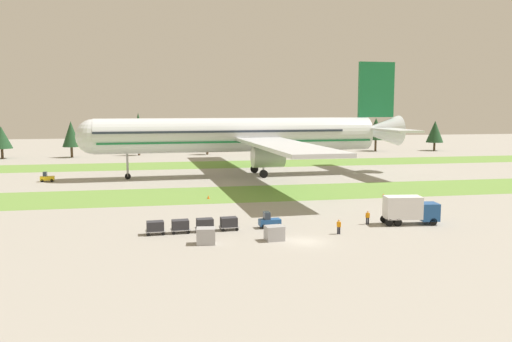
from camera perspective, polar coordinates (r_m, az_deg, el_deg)
The scene contains 18 objects.
ground_plane at distance 59.18m, azimuth 5.36°, elevation -7.54°, with size 400.00×400.00×0.00m, color gray.
grass_strip_near at distance 90.86m, azimuth -0.46°, elevation -2.41°, with size 320.00×17.02×0.01m, color olive.
grass_strip_far at distance 136.01m, azimuth -3.94°, elevation 0.70°, with size 320.00×17.02×0.01m, color olive.
airliner at distance 113.16m, azimuth -0.87°, elevation 3.91°, with size 69.89×85.87×24.46m.
baggage_tug at distance 65.41m, azimuth 1.42°, elevation -5.38°, with size 2.68×1.47×1.97m.
cargo_dolly_lead at distance 64.21m, azimuth -2.92°, elevation -5.52°, with size 2.30×1.64×1.55m.
cargo_dolly_second at distance 63.71m, azimuth -5.48°, elevation -5.65°, with size 2.30×1.64×1.55m.
cargo_dolly_third at distance 63.33m, azimuth -8.09°, elevation -5.76°, with size 2.30×1.64×1.55m.
cargo_dolly_fourth at distance 63.08m, azimuth -10.72°, elevation -5.87°, with size 2.30×1.64×1.55m.
catering_truck at distance 69.78m, azimuth 16.11°, elevation -3.92°, with size 7.16×3.03×3.58m.
pushback_tractor at distance 112.56m, azimuth -21.45°, elevation -0.66°, with size 2.65×1.40×1.97m.
ground_crew_marshaller at distance 62.95m, azimuth 8.84°, elevation -5.83°, with size 0.41×0.44×1.74m.
ground_crew_loader at distance 68.67m, azimuth 11.84°, elevation -4.82°, with size 0.56×0.36×1.74m.
uld_container_0 at distance 58.13m, azimuth -5.38°, elevation -6.92°, with size 2.00×1.60×1.75m, color #A3A3A8.
uld_container_1 at distance 59.42m, azimuth 1.98°, elevation -6.65°, with size 2.00×1.60×1.63m, color #A3A3A8.
taxiway_marker_0 at distance 85.88m, azimuth -5.11°, elevation -2.78°, with size 0.44×0.44×0.60m, color orange.
taxiway_marker_1 at distance 90.00m, azimuth 13.45°, elevation -2.52°, with size 0.44×0.44×0.53m, color orange.
distant_tree_line at distance 164.89m, azimuth -1.89°, elevation 4.16°, with size 158.10×10.50×12.89m.
Camera 1 is at (-16.05, -55.01, 14.78)m, focal length 37.43 mm.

